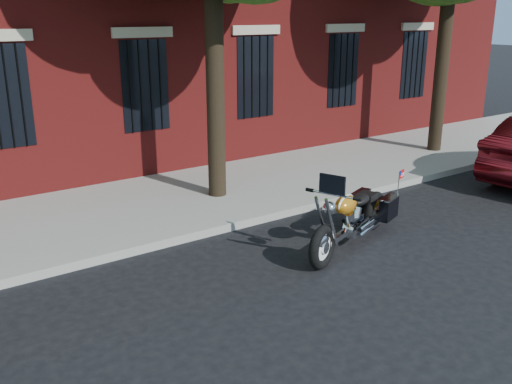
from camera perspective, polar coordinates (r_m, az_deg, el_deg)
ground at (r=9.41m, az=2.91°, el=-6.05°), size 120.00×120.00×0.00m
curb at (r=10.42m, az=-1.79°, el=-3.20°), size 40.00×0.16×0.15m
sidewalk at (r=11.94m, az=-6.81°, el=-0.57°), size 40.00×3.60×0.15m
motorcycle at (r=9.66m, az=9.86°, el=-2.56°), size 2.80×1.41×1.43m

